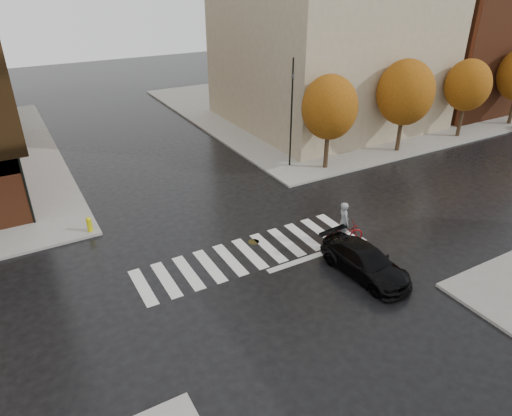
# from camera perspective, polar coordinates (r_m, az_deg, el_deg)

# --- Properties ---
(ground) EXTENTS (120.00, 120.00, 0.00)m
(ground) POSITION_cam_1_polar(r_m,az_deg,el_deg) (22.68, -0.20, -6.32)
(ground) COLOR black
(ground) RESTS_ON ground
(sidewalk_ne) EXTENTS (30.00, 30.00, 0.15)m
(sidewalk_ne) POSITION_cam_1_polar(r_m,az_deg,el_deg) (49.70, 9.20, 12.65)
(sidewalk_ne) COLOR gray
(sidewalk_ne) RESTS_ON ground
(crosswalk) EXTENTS (12.00, 3.00, 0.01)m
(crosswalk) POSITION_cam_1_polar(r_m,az_deg,el_deg) (23.04, -0.82, -5.70)
(crosswalk) COLOR silver
(crosswalk) RESTS_ON ground
(building_ne_tan) EXTENTS (16.00, 16.00, 18.00)m
(building_ne_tan) POSITION_cam_1_polar(r_m,az_deg,el_deg) (42.60, 9.16, 22.62)
(building_ne_tan) COLOR gray
(building_ne_tan) RESTS_ON sidewalk_ne
(building_ne_brick) EXTENTS (14.00, 14.00, 14.00)m
(building_ne_brick) POSITION_cam_1_polar(r_m,az_deg,el_deg) (53.51, 24.18, 19.54)
(building_ne_brick) COLOR #5F2C16
(building_ne_brick) RESTS_ON sidewalk_ne
(tree_ne_a) EXTENTS (3.80, 3.80, 6.50)m
(tree_ne_a) POSITION_cam_1_polar(r_m,az_deg,el_deg) (31.67, 9.18, 12.29)
(tree_ne_a) COLOR #312315
(tree_ne_a) RESTS_ON sidewalk_ne
(tree_ne_b) EXTENTS (4.20, 4.20, 6.89)m
(tree_ne_b) POSITION_cam_1_polar(r_m,az_deg,el_deg) (36.32, 18.19, 13.53)
(tree_ne_b) COLOR #312315
(tree_ne_b) RESTS_ON sidewalk_ne
(tree_ne_c) EXTENTS (3.60, 3.60, 6.31)m
(tree_ne_c) POSITION_cam_1_polar(r_m,az_deg,el_deg) (41.71, 24.96, 13.72)
(tree_ne_c) COLOR #312315
(tree_ne_c) RESTS_ON sidewalk_ne
(sedan) EXTENTS (2.30, 4.91, 1.39)m
(sedan) POSITION_cam_1_polar(r_m,az_deg,el_deg) (21.81, 13.48, -6.54)
(sedan) COLOR black
(sedan) RESTS_ON ground
(cyclist) EXTENTS (2.19, 1.27, 2.35)m
(cyclist) POSITION_cam_1_polar(r_m,az_deg,el_deg) (23.94, 10.93, -2.63)
(cyclist) COLOR maroon
(cyclist) RESTS_ON ground
(traffic_light_nw) EXTENTS (0.20, 0.17, 7.37)m
(traffic_light_nw) POSITION_cam_1_polar(r_m,az_deg,el_deg) (26.70, -27.75, 6.28)
(traffic_light_nw) COLOR black
(traffic_light_nw) RESTS_ON sidewalk_nw
(traffic_light_ne) EXTENTS (0.21, 0.23, 7.47)m
(traffic_light_ne) POSITION_cam_1_polar(r_m,az_deg,el_deg) (31.78, 4.48, 12.54)
(traffic_light_ne) COLOR black
(traffic_light_ne) RESTS_ON sidewalk_ne
(fire_hydrant) EXTENTS (0.30, 0.30, 0.84)m
(fire_hydrant) POSITION_cam_1_polar(r_m,az_deg,el_deg) (26.01, -20.13, -1.83)
(fire_hydrant) COLOR #CDC50C
(fire_hydrant) RESTS_ON sidewalk_nw
(manhole) EXTENTS (0.70, 0.70, 0.01)m
(manhole) POSITION_cam_1_polar(r_m,az_deg,el_deg) (23.97, -0.29, -4.24)
(manhole) COLOR #3D3516
(manhole) RESTS_ON ground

